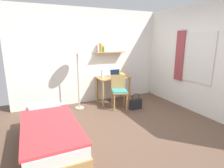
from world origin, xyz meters
name	(u,v)px	position (x,y,z in m)	size (l,w,h in m)	color
ground_plane	(127,130)	(0.00, 0.00, 0.00)	(5.28, 5.28, 0.00)	brown
wall_back	(93,57)	(0.00, 2.02, 1.30)	(4.40, 0.27, 2.60)	white
wall_right	(204,60)	(2.02, 0.02, 1.30)	(0.10, 4.40, 2.60)	white
bed	(50,134)	(-1.47, 0.00, 0.24)	(0.85, 1.97, 0.54)	#B2844C
desk	(113,82)	(0.48, 1.70, 0.59)	(0.91, 0.57, 0.74)	#B2844C
desk_chair	(119,90)	(0.42, 1.19, 0.49)	(0.49, 0.50, 0.86)	#B2844C
standing_lamp	(77,52)	(-0.56, 1.58, 1.48)	(0.40, 0.40, 1.68)	#B2A893
laptop	(116,75)	(0.57, 1.71, 0.79)	(0.33, 0.21, 0.21)	#B7BABF
water_bottle	(102,74)	(0.17, 1.75, 0.84)	(0.07, 0.07, 0.21)	silver
book_stack	(121,75)	(0.75, 1.72, 0.78)	(0.15, 0.25, 0.08)	gold
handbag	(136,104)	(0.76, 0.91, 0.14)	(0.32, 0.12, 0.42)	#232328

